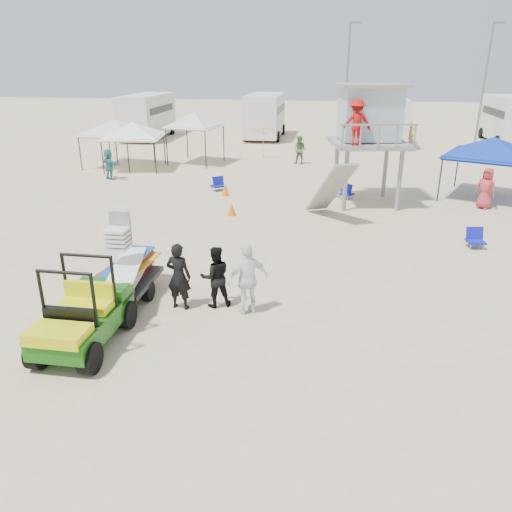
# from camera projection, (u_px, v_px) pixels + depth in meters

# --- Properties ---
(ground) EXTENTS (140.00, 140.00, 0.00)m
(ground) POSITION_uv_depth(u_px,v_px,m) (209.00, 371.00, 9.87)
(ground) COLOR beige
(ground) RESTS_ON ground
(utility_cart) EXTENTS (1.33, 2.52, 1.91)m
(utility_cart) POSITION_uv_depth(u_px,v_px,m) (80.00, 309.00, 10.39)
(utility_cart) COLOR #12540D
(utility_cart) RESTS_ON ground
(surf_trailer) EXTENTS (1.36, 2.48, 2.11)m
(surf_trailer) POSITION_uv_depth(u_px,v_px,m) (124.00, 268.00, 12.55)
(surf_trailer) COLOR black
(surf_trailer) RESTS_ON ground
(man_left) EXTENTS (0.67, 0.49, 1.70)m
(man_left) POSITION_uv_depth(u_px,v_px,m) (179.00, 276.00, 12.07)
(man_left) COLOR black
(man_left) RESTS_ON ground
(man_mid) EXTENTS (0.93, 0.85, 1.57)m
(man_mid) POSITION_uv_depth(u_px,v_px,m) (215.00, 277.00, 12.21)
(man_mid) COLOR black
(man_mid) RESTS_ON ground
(man_right) EXTENTS (1.11, 0.92, 1.77)m
(man_right) POSITION_uv_depth(u_px,v_px,m) (248.00, 279.00, 11.83)
(man_right) COLOR white
(man_right) RESTS_ON ground
(lifeguard_tower) EXTENTS (3.41, 3.41, 4.73)m
(lifeguard_tower) POSITION_uv_depth(u_px,v_px,m) (368.00, 118.00, 20.17)
(lifeguard_tower) COLOR gray
(lifeguard_tower) RESTS_ON ground
(canopy_blue) EXTENTS (4.48, 4.48, 3.07)m
(canopy_blue) POSITION_uv_depth(u_px,v_px,m) (493.00, 140.00, 21.23)
(canopy_blue) COLOR black
(canopy_blue) RESTS_ON ground
(canopy_white_a) EXTENTS (3.36, 3.36, 2.97)m
(canopy_white_a) POSITION_uv_depth(u_px,v_px,m) (132.00, 125.00, 27.19)
(canopy_white_a) COLOR black
(canopy_white_a) RESTS_ON ground
(canopy_white_b) EXTENTS (3.53, 3.53, 3.05)m
(canopy_white_b) POSITION_uv_depth(u_px,v_px,m) (115.00, 122.00, 27.80)
(canopy_white_b) COLOR black
(canopy_white_b) RESTS_ON ground
(canopy_white_c) EXTENTS (3.13, 3.13, 3.34)m
(canopy_white_c) POSITION_uv_depth(u_px,v_px,m) (195.00, 115.00, 28.56)
(canopy_white_c) COLOR black
(canopy_white_c) RESTS_ON ground
(umbrella_a) EXTENTS (1.92, 1.94, 1.57)m
(umbrella_a) POSITION_uv_depth(u_px,v_px,m) (114.00, 146.00, 30.51)
(umbrella_a) COLOR #B7132D
(umbrella_a) RESTS_ON ground
(umbrella_b) EXTENTS (3.05, 3.04, 1.96)m
(umbrella_b) POSITION_uv_depth(u_px,v_px,m) (264.00, 142.00, 30.64)
(umbrella_b) COLOR orange
(umbrella_b) RESTS_ON ground
(cone_near) EXTENTS (0.34, 0.34, 0.50)m
(cone_near) POSITION_uv_depth(u_px,v_px,m) (232.00, 209.00, 19.63)
(cone_near) COLOR orange
(cone_near) RESTS_ON ground
(cone_far) EXTENTS (0.34, 0.34, 0.50)m
(cone_far) POSITION_uv_depth(u_px,v_px,m) (225.00, 190.00, 22.48)
(cone_far) COLOR orange
(cone_far) RESTS_ON ground
(beach_chair_a) EXTENTS (0.73, 0.84, 0.64)m
(beach_chair_a) POSITION_uv_depth(u_px,v_px,m) (218.00, 184.00, 23.40)
(beach_chair_a) COLOR #0D1693
(beach_chair_a) RESTS_ON ground
(beach_chair_b) EXTENTS (0.60, 0.64, 0.64)m
(beach_chair_b) POSITION_uv_depth(u_px,v_px,m) (475.00, 238.00, 16.30)
(beach_chair_b) COLOR #0F18A5
(beach_chair_b) RESTS_ON ground
(beach_chair_c) EXTENTS (0.73, 0.83, 0.64)m
(beach_chair_c) POSITION_uv_depth(u_px,v_px,m) (346.00, 191.00, 22.01)
(beach_chair_c) COLOR #0E19A0
(beach_chair_c) RESTS_ON ground
(rv_far_left) EXTENTS (2.64, 6.80, 3.25)m
(rv_far_left) POSITION_uv_depth(u_px,v_px,m) (147.00, 114.00, 38.43)
(rv_far_left) COLOR silver
(rv_far_left) RESTS_ON ground
(rv_mid_left) EXTENTS (2.65, 6.50, 3.25)m
(rv_mid_left) POSITION_uv_depth(u_px,v_px,m) (265.00, 114.00, 38.60)
(rv_mid_left) COLOR silver
(rv_mid_left) RESTS_ON ground
(rv_mid_right) EXTENTS (2.64, 7.00, 3.25)m
(rv_mid_right) POSITION_uv_depth(u_px,v_px,m) (385.00, 118.00, 36.00)
(rv_mid_right) COLOR silver
(rv_mid_right) RESTS_ON ground
(rv_far_right) EXTENTS (2.64, 6.60, 3.25)m
(rv_far_right) POSITION_uv_depth(u_px,v_px,m) (510.00, 118.00, 36.17)
(rv_far_right) COLOR silver
(rv_far_right) RESTS_ON ground
(light_pole_left) EXTENTS (0.14, 0.14, 8.00)m
(light_pole_left) POSITION_uv_depth(u_px,v_px,m) (346.00, 88.00, 32.84)
(light_pole_left) COLOR slate
(light_pole_left) RESTS_ON ground
(light_pole_right) EXTENTS (0.14, 0.14, 8.00)m
(light_pole_right) POSITION_uv_depth(u_px,v_px,m) (483.00, 88.00, 33.01)
(light_pole_right) COLOR slate
(light_pole_right) RESTS_ON ground
(distant_beachgoers) EXTENTS (18.68, 18.07, 1.68)m
(distant_beachgoers) POSITION_uv_depth(u_px,v_px,m) (290.00, 160.00, 26.33)
(distant_beachgoers) COLOR teal
(distant_beachgoers) RESTS_ON ground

